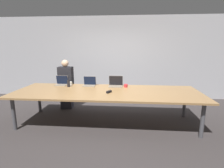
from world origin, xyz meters
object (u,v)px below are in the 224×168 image
object	(u,v)px
cup_far_left	(71,83)
bottle_far_left	(69,83)
laptop_far_center	(116,83)
laptop_far_midleft	(89,83)
person_far_left	(66,85)
cup_far_center	(126,86)
laptop_far_left	(62,82)
stapler	(109,92)

from	to	relation	value
cup_far_left	bottle_far_left	xyz separation A→B (m)	(0.00, -0.18, 0.04)
cup_far_left	laptop_far_center	bearing A→B (deg)	-1.15
laptop_far_midleft	person_far_left	distance (m)	0.87
laptop_far_center	cup_far_center	distance (m)	0.27
laptop_far_midleft	laptop_far_center	bearing A→B (deg)	-0.26
laptop_far_left	cup_far_left	distance (m)	0.25
bottle_far_left	laptop_far_center	bearing A→B (deg)	7.33
laptop_far_left	stapler	size ratio (longest dim) A/B	2.09
laptop_far_midleft	cup_far_center	size ratio (longest dim) A/B	3.38
laptop_far_center	bottle_far_left	bearing A→B (deg)	-172.67
cup_far_center	stapler	world-z (taller)	cup_far_center
laptop_far_center	laptop_far_midleft	bearing A→B (deg)	179.74
laptop_far_midleft	stapler	size ratio (longest dim) A/B	2.12
bottle_far_left	laptop_far_center	distance (m)	1.21
laptop_far_center	stapler	size ratio (longest dim) A/B	2.36
laptop_far_midleft	person_far_left	xyz separation A→B (m)	(-0.77, 0.38, -0.15)
laptop_far_left	cup_far_center	bearing A→B (deg)	-3.63
laptop_far_midleft	laptop_far_left	xyz separation A→B (m)	(-0.76, 0.03, 0.00)
laptop_far_midleft	cup_far_left	world-z (taller)	laptop_far_midleft
bottle_far_left	stapler	xyz separation A→B (m)	(1.10, -0.52, -0.07)
laptop_far_center	stapler	distance (m)	0.68
laptop_far_left	cup_far_center	size ratio (longest dim) A/B	3.32
bottle_far_left	cup_far_center	xyz separation A→B (m)	(1.46, 0.08, -0.05)
bottle_far_left	stapler	size ratio (longest dim) A/B	1.41
bottle_far_left	laptop_far_left	bearing A→B (deg)	143.87
laptop_far_left	cup_far_center	xyz separation A→B (m)	(1.71, -0.11, -0.03)
person_far_left	bottle_far_left	xyz separation A→B (m)	(0.26, -0.54, 0.18)
bottle_far_left	laptop_far_center	size ratio (longest dim) A/B	0.60
laptop_far_left	cup_far_left	size ratio (longest dim) A/B	3.28
laptop_far_midleft	laptop_far_center	world-z (taller)	laptop_far_center
laptop_far_left	stapler	bearing A→B (deg)	-27.44
laptop_far_midleft	laptop_far_left	bearing A→B (deg)	177.99
person_far_left	cup_far_center	distance (m)	1.79
person_far_left	cup_far_center	xyz separation A→B (m)	(1.72, -0.46, 0.12)
laptop_far_midleft	stapler	world-z (taller)	laptop_far_midleft
laptop_far_left	cup_far_left	world-z (taller)	laptop_far_left
person_far_left	stapler	bearing A→B (deg)	-37.84
person_far_left	cup_far_center	bearing A→B (deg)	-15.05
laptop_far_center	cup_far_left	bearing A→B (deg)	178.85
laptop_far_center	cup_far_center	xyz separation A→B (m)	(0.26, -0.08, -0.04)
laptop_far_center	cup_far_center	size ratio (longest dim) A/B	3.75
person_far_left	stapler	size ratio (longest dim) A/B	9.45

